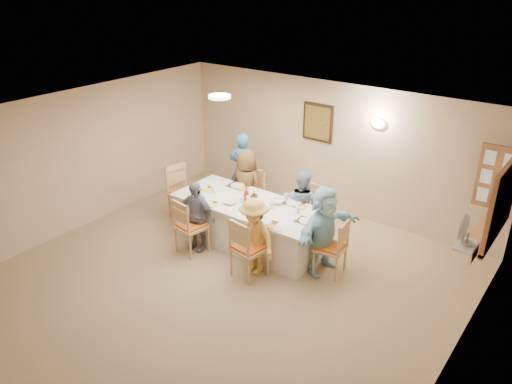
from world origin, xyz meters
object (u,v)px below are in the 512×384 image
Objects in this scene: chair_front_left at (191,225)px; chair_front_right at (249,247)px; diner_front_left at (196,216)px; diner_front_right at (254,237)px; caregiver at (243,169)px; diner_right_end at (324,230)px; condiment_ketchup at (246,195)px; chair_back_left at (250,194)px; chair_right_end at (330,247)px; diner_back_left at (246,185)px; desk_fan at (466,233)px; diner_back_right at (302,205)px; chair_left_end at (184,193)px; serving_hatch at (503,200)px; dining_table at (250,223)px; chair_back_right at (305,211)px.

chair_front_left is 1.20m from chair_front_right.
diner_front_left is 1.20m from diner_front_right.
diner_right_end is at bearing 132.67° from caregiver.
caregiver is at bearing 130.37° from condiment_ketchup.
diner_right_end reaches higher than diner_front_right.
diner_front_left is (0.00, -1.48, 0.16)m from chair_back_left.
diner_front_left is 4.73× the size of condiment_ketchup.
diner_back_left is (-2.15, 0.68, 0.22)m from chair_right_end.
chair_right_end is at bearing 133.78° from caregiver.
diner_front_right is 1.07m from diner_right_end.
diner_back_left is at bearing 82.31° from diner_front_left.
caregiver reaches higher than chair_back_left.
diner_back_left is 1.11× the size of diner_front_left.
diner_back_right is at bearing 158.77° from desk_fan.
condiment_ketchup is at bearing 173.01° from desk_fan.
diner_right_end is at bearing 50.96° from diner_front_right.
diner_front_right is (0.00, 0.12, 0.13)m from chair_front_right.
chair_back_left is at bearing -40.39° from chair_left_end.
chair_right_end is 0.65× the size of diner_right_end.
serving_hatch is 1.53× the size of chair_front_left.
dining_table is at bearing -165.95° from serving_hatch.
chair_front_left is at bearing 8.42° from chair_front_right.
chair_back_right is 1.91m from diner_front_left.
diner_back_left is 0.65m from caregiver.
diner_back_left reaches higher than dining_table.
condiment_ketchup is (-0.66, 0.79, 0.39)m from chair_front_right.
chair_front_left is 0.72× the size of diner_back_left.
diner_back_left is at bearing -176.96° from serving_hatch.
caregiver is at bearing 76.14° from diner_right_end.
chair_front_right is at bearing 145.40° from diner_right_end.
chair_front_right is at bearing 90.00° from diner_back_right.
diner_back_left is at bearing -44.90° from chair_left_end.
chair_front_right is at bearing -53.13° from dining_table.
diner_back_right is 1.72m from caregiver.
dining_table is 1.01m from chair_front_right.
diner_right_end is (-2.19, -0.90, -0.79)m from serving_hatch.
chair_left_end reaches higher than chair_front_right.
desk_fan is at bearing -24.09° from chair_back_left.
chair_right_end is 1.18m from diner_back_right.
desk_fan is 0.22× the size of diner_back_left.
condiment_ketchup reaches higher than chair_back_left.
diner_right_end is at bearing 167.89° from desk_fan.
caregiver is at bearing -119.34° from chair_right_end.
chair_front_left is 0.78× the size of diner_front_right.
dining_table is at bearing -60.31° from chair_back_left.
chair_back_right is at bearing -178.03° from serving_hatch.
desk_fan is 0.20× the size of caregiver.
diner_front_right is (-0.00, -1.36, 0.00)m from diner_back_right.
diner_back_right reaches higher than chair_right_end.
chair_back_left is 1.06m from condiment_ketchup.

